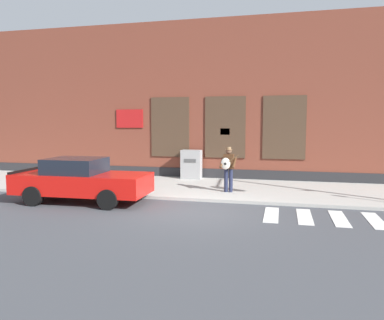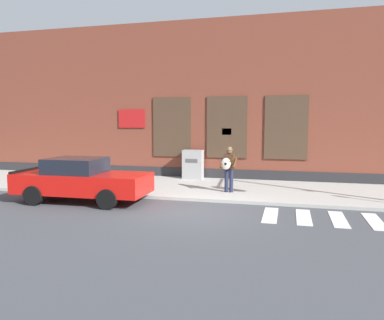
{
  "view_description": "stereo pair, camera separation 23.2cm",
  "coord_description": "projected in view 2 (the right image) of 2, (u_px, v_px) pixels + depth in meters",
  "views": [
    {
      "loc": [
        2.61,
        -11.11,
        2.79
      ],
      "look_at": [
        -0.49,
        1.74,
        1.43
      ],
      "focal_mm": 35.0,
      "sensor_mm": 36.0,
      "label": 1
    },
    {
      "loc": [
        2.84,
        -11.05,
        2.79
      ],
      "look_at": [
        -0.49,
        1.74,
        1.43
      ],
      "focal_mm": 35.0,
      "sensor_mm": 36.0,
      "label": 2
    }
  ],
  "objects": [
    {
      "name": "ground_plane",
      "position": [
        193.0,
        211.0,
        11.64
      ],
      "size": [
        160.0,
        160.0,
        0.0
      ],
      "primitive_type": "plane",
      "color": "#424449"
    },
    {
      "name": "sidewalk",
      "position": [
        217.0,
        188.0,
        15.37
      ],
      "size": [
        28.0,
        4.89,
        0.11
      ],
      "color": "#ADAAA3",
      "rests_on": "ground"
    },
    {
      "name": "building_backdrop",
      "position": [
        233.0,
        103.0,
        19.26
      ],
      "size": [
        28.0,
        4.06,
        7.54
      ],
      "color": "brown",
      "rests_on": "ground"
    },
    {
      "name": "crosswalk",
      "position": [
        356.0,
        220.0,
        10.58
      ],
      "size": [
        5.2,
        1.9,
        0.01
      ],
      "color": "silver",
      "rests_on": "ground"
    },
    {
      "name": "red_car",
      "position": [
        81.0,
        180.0,
        13.0
      ],
      "size": [
        4.65,
        2.07,
        1.53
      ],
      "color": "red",
      "rests_on": "ground"
    },
    {
      "name": "busker",
      "position": [
        229.0,
        167.0,
        14.14
      ],
      "size": [
        0.71,
        0.55,
        1.72
      ],
      "color": "#1E233D",
      "rests_on": "sidewalk"
    },
    {
      "name": "utility_box",
      "position": [
        193.0,
        164.0,
        17.59
      ],
      "size": [
        0.94,
        0.56,
        1.35
      ],
      "color": "#9E9E9E",
      "rests_on": "sidewalk"
    }
  ]
}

